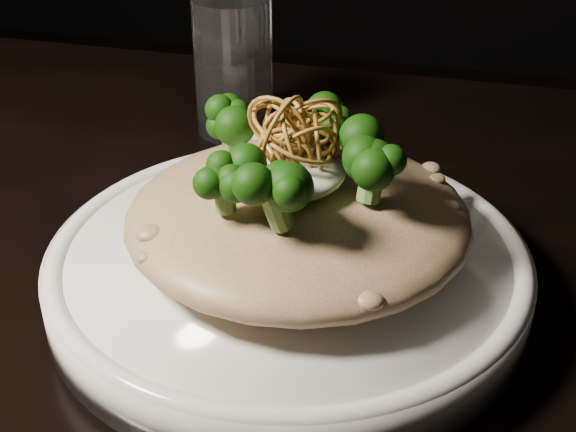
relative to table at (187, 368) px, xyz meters
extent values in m
cube|color=black|center=(0.00, 0.00, 0.06)|extent=(1.10, 0.80, 0.04)
cylinder|color=white|center=(0.07, 0.00, 0.10)|extent=(0.30, 0.30, 0.03)
ellipsoid|color=brown|center=(0.08, 0.00, 0.14)|extent=(0.21, 0.21, 0.05)
ellipsoid|color=white|center=(0.07, 0.00, 0.17)|extent=(0.07, 0.07, 0.02)
cylinder|color=silver|center=(-0.03, 0.22, 0.14)|extent=(0.08, 0.08, 0.12)
camera|label=1|loc=(0.18, -0.40, 0.38)|focal=50.00mm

